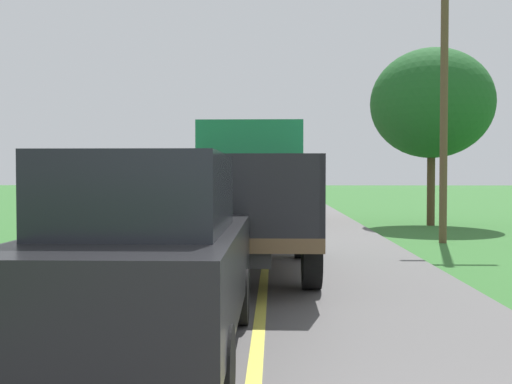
# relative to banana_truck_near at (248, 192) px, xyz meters

# --- Properties ---
(banana_truck_near) EXTENTS (2.38, 5.82, 2.80)m
(banana_truck_near) POSITION_rel_banana_truck_near_xyz_m (0.00, 0.00, 0.00)
(banana_truck_near) COLOR #2D2D30
(banana_truck_near) RESTS_ON road_surface
(banana_truck_far) EXTENTS (2.38, 5.81, 2.80)m
(banana_truck_far) POSITION_rel_banana_truck_near_xyz_m (-0.32, 11.36, -0.01)
(banana_truck_far) COLOR #2D2D30
(banana_truck_far) RESTS_ON road_surface
(utility_pole_roadside) EXTENTS (1.93, 0.20, 7.31)m
(utility_pole_roadside) POSITION_rel_banana_truck_near_xyz_m (4.96, 4.46, 2.46)
(utility_pole_roadside) COLOR brown
(utility_pole_roadside) RESTS_ON ground
(roadside_tree_mid_right) EXTENTS (4.31, 4.31, 6.28)m
(roadside_tree_mid_right) POSITION_rel_banana_truck_near_xyz_m (6.07, 9.98, 2.85)
(roadside_tree_mid_right) COLOR #4C3823
(roadside_tree_mid_right) RESTS_ON ground
(following_car) EXTENTS (1.74, 4.10, 1.92)m
(following_car) POSITION_rel_banana_truck_near_xyz_m (-0.67, -5.97, -0.41)
(following_car) COLOR black
(following_car) RESTS_ON road_surface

